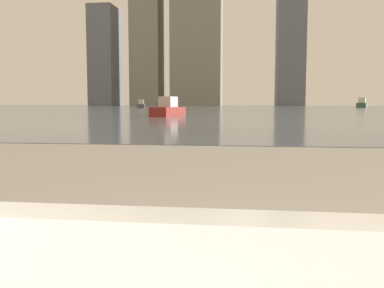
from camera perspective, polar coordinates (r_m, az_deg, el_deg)
name	(u,v)px	position (r m, az deg, el deg)	size (l,w,h in m)	color
harbor_water	(246,108)	(61.76, 7.27, 4.78)	(180.00, 110.00, 0.01)	slate
harbor_boat_1	(141,105)	(63.35, -6.81, 5.20)	(1.74, 3.39, 1.21)	#4C4C51
harbor_boat_4	(362,104)	(76.10, 21.73, 4.99)	(2.70, 4.49, 1.59)	#335647
harbor_boat_5	(168,109)	(22.22, -3.19, 4.64)	(1.48, 2.84, 1.01)	maroon
skyline_tower_0	(106,57)	(125.11, -11.45, 11.30)	(6.76, 11.24, 27.33)	slate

